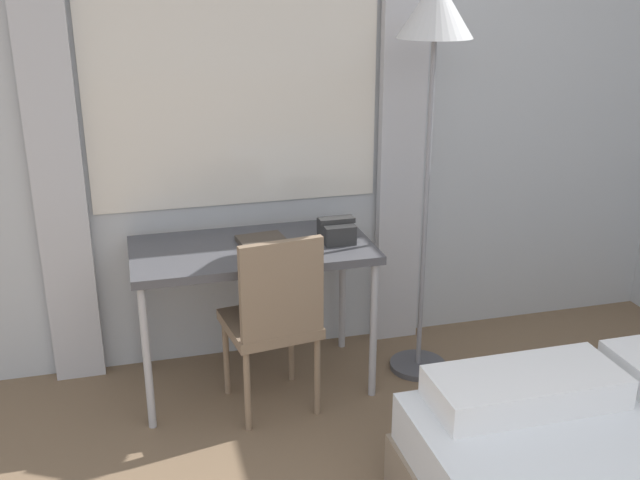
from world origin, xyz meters
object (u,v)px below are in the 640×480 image
standing_lamp (434,44)px  telephone (336,230)px  desk (252,258)px  desk_chair (274,315)px  book (261,240)px

standing_lamp → telephone: standing_lamp is taller
desk → desk_chair: (0.05, -0.28, -0.18)m
desk → desk_chair: size_ratio=1.28×
desk → standing_lamp: size_ratio=0.58×
desk_chair → telephone: (0.36, 0.25, 0.29)m
desk → desk_chair: bearing=-80.5°
telephone → book: telephone is taller
standing_lamp → book: bearing=172.0°
standing_lamp → telephone: 0.98m
book → desk_chair: bearing=-91.3°
desk_chair → book: (0.01, 0.31, 0.25)m
telephone → book: bearing=169.5°
telephone → book: (-0.36, 0.07, -0.04)m
standing_lamp → telephone: bearing=174.0°
desk_chair → standing_lamp: 1.43m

